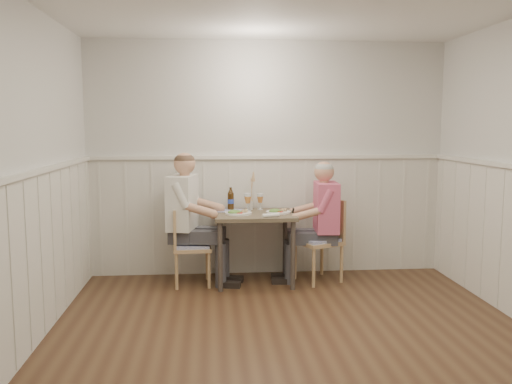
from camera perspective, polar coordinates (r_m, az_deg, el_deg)
ground_plane at (r=4.19m, az=4.54°, el=-16.50°), size 4.50×4.50×0.00m
room_shell at (r=3.85m, az=4.76°, el=4.70°), size 4.04×4.54×2.60m
wainscot at (r=4.63m, az=3.24°, el=-5.25°), size 4.00×4.49×1.34m
dining_table at (r=5.74m, az=-0.17°, el=-3.29°), size 0.84×0.70×0.75m
chair_right at (r=5.89m, az=7.01°, el=-4.69°), size 0.55×0.55×0.89m
chair_left at (r=5.74m, az=-7.27°, el=-5.38°), size 0.41×0.41×0.82m
man_in_pink at (r=5.85m, az=6.97°, el=-4.07°), size 0.63×0.44×1.32m
diner_cream at (r=5.76m, az=-7.30°, el=-3.81°), size 0.72×0.52×1.42m
plate_man at (r=5.74m, az=2.30°, el=-2.00°), size 0.26×0.26×0.07m
plate_diner at (r=5.65m, az=-2.00°, el=-2.14°), size 0.28×0.28×0.07m
beer_glass_a at (r=5.95m, az=0.44°, el=-0.74°), size 0.07×0.07×0.18m
beer_glass_b at (r=5.84m, az=-0.87°, el=-0.76°), size 0.08×0.08×0.19m
beer_bottle at (r=5.94m, az=-2.68°, el=-0.83°), size 0.07×0.07×0.25m
rolled_napkin at (r=5.47m, az=1.56°, el=-2.46°), size 0.18×0.09×0.04m
grass_vase at (r=5.93m, az=-0.59°, el=0.01°), size 0.05×0.05×0.44m
gingham_mat at (r=5.88m, az=-2.84°, el=-1.97°), size 0.35×0.30×0.01m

